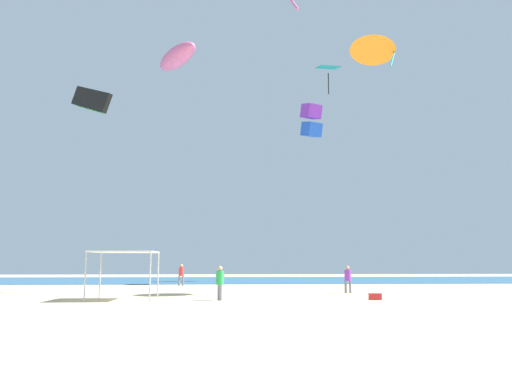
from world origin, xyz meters
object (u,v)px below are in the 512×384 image
Objects in this scene: canopy_tent at (125,254)px; kite_parafoil_black at (91,100)px; person_central at (348,277)px; kite_diamond_teal at (328,69)px; person_near_tent at (220,280)px; person_leftmost at (181,273)px; kite_box_purple at (311,120)px; cooler_box at (375,296)px; kite_inflatable_pink at (177,57)px; kite_delta_orange at (373,48)px.

kite_parafoil_black is (-4.99, 10.42, 11.38)m from canopy_tent.
person_central is 0.56× the size of kite_diamond_teal.
kite_diamond_teal is at bearing -44.34° from person_near_tent.
person_leftmost is 0.46× the size of kite_box_purple.
cooler_box is 26.79m from kite_diamond_teal.
kite_box_purple is at bearing -89.27° from kite_diamond_teal.
kite_diamond_teal reaches higher than kite_box_purple.
kite_delta_orange is at bearing 15.51° from kite_inflatable_pink.
person_central is 0.42× the size of kite_parafoil_black.
person_leftmost is 0.41× the size of kite_delta_orange.
kite_delta_orange is at bearing 18.17° from canopy_tent.
kite_parafoil_black is (-19.20, -7.30, -5.89)m from kite_diamond_teal.
person_central is at bearing 10.21° from kite_inflatable_pink.
canopy_tent is 0.50× the size of kite_inflatable_pink.
person_leftmost is 0.28× the size of kite_inflatable_pink.
person_leftmost is at bearing -4.94° from kite_delta_orange.
kite_parafoil_black reaches higher than person_leftmost.
canopy_tent is at bearing -34.42° from kite_inflatable_pink.
kite_parafoil_black is at bearing 15.67° from kite_delta_orange.
person_near_tent is at bearing 61.09° from kite_delta_orange.
person_near_tent is at bearing -5.03° from kite_parafoil_black.
kite_inflatable_pink is at bearing 94.12° from kite_parafoil_black.
canopy_tent is 20.10m from kite_delta_orange.
kite_box_purple is at bearing -55.47° from kite_delta_orange.
cooler_box is (10.75, -15.17, -0.81)m from person_leftmost.
kite_inflatable_pink is at bearing -3.34° from person_near_tent.
kite_diamond_teal is (-0.11, 13.02, 3.96)m from kite_delta_orange.
kite_inflatable_pink is (-13.76, -0.72, 0.49)m from kite_diamond_teal.
person_leftmost is 19.19m from kite_inflatable_pink.
person_leftmost is 0.43× the size of kite_parafoil_black.
person_leftmost is 0.59× the size of kite_diamond_teal.
person_near_tent is 18.24m from kite_delta_orange.
kite_parafoil_black reaches higher than person_near_tent.
kite_box_purple is at bearing 59.79° from canopy_tent.
kite_inflatable_pink is at bearing -9.38° from kite_delta_orange.
kite_box_purple reaches higher than canopy_tent.
person_leftmost is (-3.22, 15.03, 0.02)m from person_near_tent.
person_near_tent is (4.70, -0.61, -1.26)m from canopy_tent.
kite_parafoil_black is at bearing -163.91° from person_leftmost.
kite_box_purple is at bearing 86.82° from cooler_box.
kite_diamond_teal is 0.78× the size of kite_box_purple.
kite_box_purple is (13.56, 23.29, 14.00)m from canopy_tent.
kite_diamond_teal is at bearing -109.67° from kite_box_purple.
kite_diamond_teal reaches higher than cooler_box.
kite_inflatable_pink is (0.44, 17.00, 17.75)m from canopy_tent.
kite_delta_orange reaches higher than person_leftmost.
person_near_tent is 1.02× the size of person_central.
kite_inflatable_pink is at bearing -2.91° from kite_diamond_teal.
cooler_box is at bearing -107.98° from person_near_tent.
person_central is 0.40× the size of kite_delta_orange.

